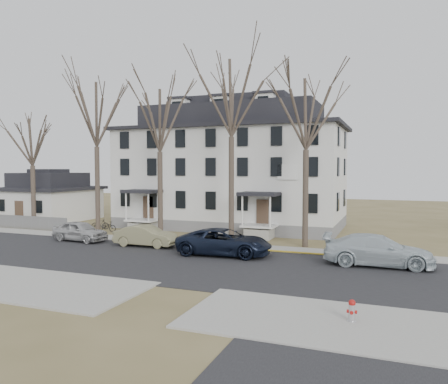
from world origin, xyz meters
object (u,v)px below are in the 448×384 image
at_px(tree_far_left, 96,110).
at_px(car_silver, 80,231).
at_px(tree_bungalow, 32,139).
at_px(fire_hydrant, 352,311).
at_px(bicycle_right, 100,225).
at_px(tree_mid_left, 160,116).
at_px(car_navy, 224,242).
at_px(tree_mid_right, 306,108).
at_px(car_tan, 146,236).
at_px(tree_center, 231,92).
at_px(car_white, 378,251).
at_px(bicycle_left, 106,227).
at_px(small_house, 49,199).
at_px(boarding_house, 231,169).

height_order(tree_far_left, car_silver, tree_far_left).
xyz_separation_m(tree_bungalow, car_silver, (8.38, -3.94, -7.36)).
relative_size(tree_bungalow, fire_hydrant, 12.64).
distance_m(tree_bungalow, bicycle_right, 9.82).
height_order(tree_far_left, tree_mid_left, tree_far_left).
xyz_separation_m(car_silver, bicycle_right, (-2.46, 5.66, -0.28)).
bearing_deg(tree_far_left, car_navy, -20.26).
relative_size(tree_mid_left, tree_bungalow, 1.18).
height_order(tree_mid_left, tree_mid_right, same).
height_order(tree_far_left, bicycle_right, tree_far_left).
xyz_separation_m(tree_bungalow, fire_hydrant, (28.90, -14.48, -7.69)).
xyz_separation_m(tree_far_left, tree_mid_right, (17.50, 0.00, -0.74)).
bearing_deg(car_navy, tree_mid_left, 52.44).
bearing_deg(car_tan, tree_center, -52.77).
height_order(car_navy, bicycle_right, car_navy).
relative_size(car_navy, fire_hydrant, 6.97).
bearing_deg(car_white, bicycle_left, 73.32).
bearing_deg(car_silver, tree_center, -63.77).
height_order(small_house, fire_hydrant, small_house).
bearing_deg(boarding_house, bicycle_left, -139.35).
distance_m(car_tan, car_navy, 6.30).
distance_m(tree_mid_right, bicycle_right, 20.78).
distance_m(boarding_house, car_white, 19.09).
bearing_deg(car_white, tree_bungalow, 77.86).
bearing_deg(tree_bungalow, car_silver, -25.20).
relative_size(car_silver, bicycle_left, 2.48).
relative_size(tree_far_left, bicycle_right, 8.75).
height_order(car_silver, car_white, car_white).
height_order(small_house, tree_far_left, tree_far_left).
bearing_deg(car_silver, boarding_house, -26.35).
relative_size(tree_far_left, car_white, 2.31).
bearing_deg(tree_mid_right, tree_mid_left, 180.00).
bearing_deg(tree_mid_left, boarding_house, 69.80).
height_order(tree_bungalow, car_tan, tree_bungalow).
relative_size(tree_far_left, car_navy, 2.31).
bearing_deg(car_navy, tree_center, 11.67).
distance_m(small_house, car_navy, 26.82).
relative_size(car_tan, car_navy, 0.75).
xyz_separation_m(bicycle_left, fire_hydrant, (21.61, -15.16, -0.04)).
bearing_deg(tree_center, small_house, 164.92).
bearing_deg(boarding_house, tree_mid_right, -43.81).
bearing_deg(tree_center, car_white, -23.79).
distance_m(boarding_house, bicycle_right, 12.93).
distance_m(tree_center, tree_mid_right, 5.70).
height_order(tree_mid_right, bicycle_right, tree_mid_right).
relative_size(car_tan, fire_hydrant, 5.22).
bearing_deg(bicycle_right, fire_hydrant, -147.87).
bearing_deg(bicycle_right, bicycle_left, -149.54).
bearing_deg(tree_mid_right, bicycle_right, 174.73).
bearing_deg(tree_mid_right, small_house, 167.73).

